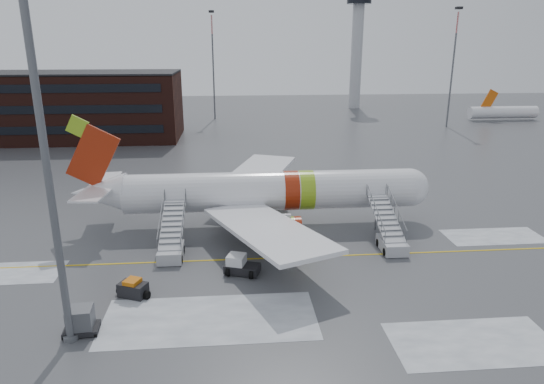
{
  "coord_description": "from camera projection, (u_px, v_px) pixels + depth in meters",
  "views": [
    {
      "loc": [
        -4.33,
        -38.19,
        17.4
      ],
      "look_at": [
        -0.62,
        4.94,
        4.0
      ],
      "focal_mm": 32.0,
      "sensor_mm": 36.0,
      "label": 1
    }
  ],
  "objects": [
    {
      "name": "light_mast_near",
      "position": [
        38.0,
        108.0,
        25.48
      ],
      "size": [
        1.2,
        1.2,
        27.36
      ],
      "color": "#595B60",
      "rests_on": "ground"
    },
    {
      "name": "uld_container",
      "position": [
        81.0,
        321.0,
        30.13
      ],
      "size": [
        2.2,
        1.67,
        1.71
      ],
      "color": "black",
      "rests_on": "ground"
    },
    {
      "name": "airliner",
      "position": [
        261.0,
        192.0,
        47.32
      ],
      "size": [
        35.03,
        32.97,
        11.18
      ],
      "color": "white",
      "rests_on": "ground"
    },
    {
      "name": "pushback_tug",
      "position": [
        240.0,
        265.0,
        37.97
      ],
      "size": [
        2.99,
        2.6,
        1.52
      ],
      "color": "black",
      "rests_on": "ground"
    },
    {
      "name": "airstair_aft",
      "position": [
        172.0,
        243.0,
        41.14
      ],
      "size": [
        2.05,
        7.7,
        3.48
      ],
      "color": "#ABACB2",
      "rests_on": "ground"
    },
    {
      "name": "baggage_tractor",
      "position": [
        133.0,
        289.0,
        34.54
      ],
      "size": [
        2.69,
        1.87,
        1.32
      ],
      "color": "black",
      "rests_on": "ground"
    },
    {
      "name": "airstair_fwd",
      "position": [
        390.0,
        236.0,
        42.69
      ],
      "size": [
        2.05,
        7.7,
        3.48
      ],
      "color": "#B0B2B8",
      "rests_on": "ground"
    },
    {
      "name": "distant_aircraft",
      "position": [
        531.0,
        124.0,
        107.87
      ],
      "size": [
        35.0,
        18.0,
        8.0
      ],
      "primitive_type": null,
      "color": "#D8590C",
      "rests_on": "ground"
    },
    {
      "name": "terminal_building",
      "position": [
        8.0,
        106.0,
        88.67
      ],
      "size": [
        62.0,
        16.11,
        12.3
      ],
      "color": "#3F1E16",
      "rests_on": "ground"
    },
    {
      "name": "control_tower",
      "position": [
        357.0,
        37.0,
        129.18
      ],
      "size": [
        6.4,
        6.4,
        30.0
      ],
      "color": "#B2B5BA",
      "rests_on": "ground"
    },
    {
      "name": "ground",
      "position": [
        284.0,
        253.0,
        41.85
      ],
      "size": [
        260.0,
        260.0,
        0.0
      ],
      "primitive_type": "plane",
      "color": "#494C4F",
      "rests_on": "ground"
    },
    {
      "name": "light_mast_far_ne",
      "position": [
        453.0,
        60.0,
        100.2
      ],
      "size": [
        1.2,
        1.2,
        24.25
      ],
      "color": "#595B60",
      "rests_on": "ground"
    },
    {
      "name": "light_mast_far_n",
      "position": [
        213.0,
        59.0,
        111.34
      ],
      "size": [
        1.2,
        1.2,
        24.25
      ],
      "color": "#595B60",
      "rests_on": "ground"
    }
  ]
}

